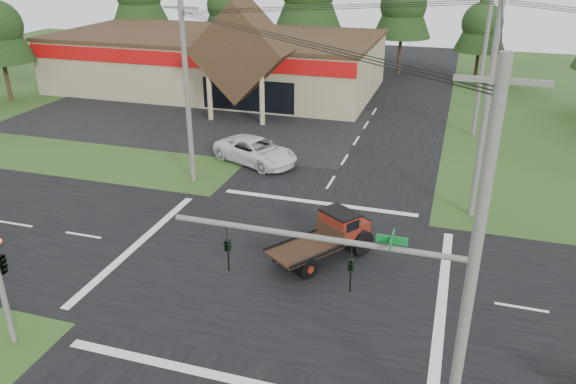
% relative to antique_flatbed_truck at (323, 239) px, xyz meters
% --- Properties ---
extents(ground, '(120.00, 120.00, 0.00)m').
position_rel_antique_flatbed_truck_xyz_m(ground, '(-1.65, -1.28, -1.06)').
color(ground, '#254418').
rests_on(ground, ground).
extents(road_ns, '(12.00, 120.00, 0.02)m').
position_rel_antique_flatbed_truck_xyz_m(road_ns, '(-1.65, -1.28, -1.05)').
color(road_ns, black).
rests_on(road_ns, ground).
extents(road_ew, '(120.00, 12.00, 0.02)m').
position_rel_antique_flatbed_truck_xyz_m(road_ew, '(-1.65, -1.28, -1.04)').
color(road_ew, black).
rests_on(road_ew, ground).
extents(parking_apron, '(28.00, 14.00, 0.02)m').
position_rel_antique_flatbed_truck_xyz_m(parking_apron, '(-15.65, 17.72, -1.04)').
color(parking_apron, black).
rests_on(parking_apron, ground).
extents(cvs_building, '(30.40, 18.20, 9.19)m').
position_rel_antique_flatbed_truck_xyz_m(cvs_building, '(-17.36, 28.28, 1.72)').
color(cvs_building, tan).
rests_on(cvs_building, ground).
extents(traffic_signal_mast, '(8.12, 0.24, 7.00)m').
position_rel_antique_flatbed_truck_xyz_m(traffic_signal_mast, '(4.17, -8.78, 3.37)').
color(traffic_signal_mast, '#595651').
rests_on(traffic_signal_mast, ground).
extents(utility_pole_nr, '(2.00, 0.30, 11.00)m').
position_rel_antique_flatbed_truck_xyz_m(utility_pole_nr, '(5.85, -8.78, 4.58)').
color(utility_pole_nr, '#595651').
rests_on(utility_pole_nr, ground).
extents(utility_pole_nw, '(2.00, 0.30, 10.50)m').
position_rel_antique_flatbed_truck_xyz_m(utility_pole_nw, '(-9.65, 6.72, 4.33)').
color(utility_pole_nw, '#595651').
rests_on(utility_pole_nw, ground).
extents(utility_pole_ne, '(2.00, 0.30, 11.50)m').
position_rel_antique_flatbed_truck_xyz_m(utility_pole_ne, '(6.35, 6.72, 4.83)').
color(utility_pole_ne, '#595651').
rests_on(utility_pole_ne, ground).
extents(utility_pole_n, '(2.00, 0.30, 11.20)m').
position_rel_antique_flatbed_truck_xyz_m(utility_pole_n, '(6.35, 20.72, 4.68)').
color(utility_pole_n, '#595651').
rests_on(utility_pole_n, ground).
extents(tree_row_b, '(5.60, 5.60, 10.10)m').
position_rel_antique_flatbed_truck_xyz_m(tree_row_b, '(-21.65, 40.72, 5.65)').
color(tree_row_b, '#332316').
rests_on(tree_row_b, ground).
extents(tree_row_d, '(6.16, 6.16, 11.11)m').
position_rel_antique_flatbed_truck_xyz_m(tree_row_d, '(-1.65, 40.72, 6.32)').
color(tree_row_d, '#332316').
rests_on(tree_row_d, ground).
extents(tree_row_e, '(5.04, 5.04, 9.09)m').
position_rel_antique_flatbed_truck_xyz_m(tree_row_e, '(6.35, 38.72, 4.98)').
color(tree_row_e, '#332316').
rests_on(tree_row_e, ground).
extents(antique_flatbed_truck, '(4.47, 5.24, 2.11)m').
position_rel_antique_flatbed_truck_xyz_m(antique_flatbed_truck, '(0.00, 0.00, 0.00)').
color(antique_flatbed_truck, '#55130C').
rests_on(antique_flatbed_truck, ground).
extents(white_pickup, '(6.35, 4.72, 1.60)m').
position_rel_antique_flatbed_truck_xyz_m(white_pickup, '(-7.04, 10.52, -0.25)').
color(white_pickup, silver).
rests_on(white_pickup, ground).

